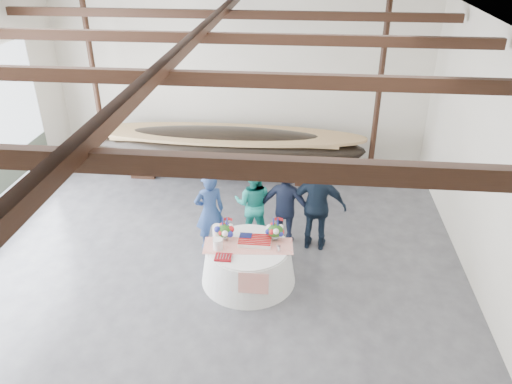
# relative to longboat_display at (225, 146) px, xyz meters

# --- Properties ---
(floor) EXTENTS (10.00, 12.00, 0.01)m
(floor) POSITION_rel_longboat_display_xyz_m (0.25, -4.80, -0.86)
(floor) COLOR #3D3D42
(floor) RESTS_ON ground
(wall_back) EXTENTS (10.00, 0.02, 4.50)m
(wall_back) POSITION_rel_longboat_display_xyz_m (0.25, 1.20, 1.39)
(wall_back) COLOR silver
(wall_back) RESTS_ON ground
(ceiling) EXTENTS (10.00, 12.00, 0.01)m
(ceiling) POSITION_rel_longboat_display_xyz_m (0.25, -4.80, 3.64)
(ceiling) COLOR white
(ceiling) RESTS_ON wall_back
(pavilion_structure) EXTENTS (9.80, 11.76, 4.50)m
(pavilion_structure) POSITION_rel_longboat_display_xyz_m (0.25, -3.98, 3.14)
(pavilion_structure) COLOR black
(pavilion_structure) RESTS_ON ground
(longboat_display) EXTENTS (7.22, 1.44, 1.35)m
(longboat_display) POSITION_rel_longboat_display_xyz_m (0.00, 0.00, 0.00)
(longboat_display) COLOR black
(longboat_display) RESTS_ON ground
(banquet_table) EXTENTS (1.76, 1.76, 0.76)m
(banquet_table) POSITION_rel_longboat_display_xyz_m (1.10, -4.31, -0.49)
(banquet_table) COLOR silver
(banquet_table) RESTS_ON ground
(tabletop_items) EXTENTS (1.67, 0.95, 0.40)m
(tabletop_items) POSITION_rel_longboat_display_xyz_m (1.06, -4.17, 0.04)
(tabletop_items) COLOR red
(tabletop_items) RESTS_ON banquet_table
(guest_woman_blue) EXTENTS (0.73, 0.63, 1.69)m
(guest_woman_blue) POSITION_rel_longboat_display_xyz_m (0.20, -3.31, -0.02)
(guest_woman_blue) COLOR navy
(guest_woman_blue) RESTS_ON ground
(guest_woman_teal) EXTENTS (0.88, 0.72, 1.67)m
(guest_woman_teal) POSITION_rel_longboat_display_xyz_m (1.04, -2.87, -0.03)
(guest_woman_teal) COLOR teal
(guest_woman_teal) RESTS_ON ground
(guest_man_left) EXTENTS (1.35, 0.93, 1.92)m
(guest_man_left) POSITION_rel_longboat_display_xyz_m (1.72, -2.91, 0.10)
(guest_man_left) COLOR black
(guest_man_left) RESTS_ON ground
(guest_man_right) EXTENTS (1.19, 0.61, 1.95)m
(guest_man_right) POSITION_rel_longboat_display_xyz_m (2.36, -3.09, 0.11)
(guest_man_right) COLOR black
(guest_man_right) RESTS_ON ground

